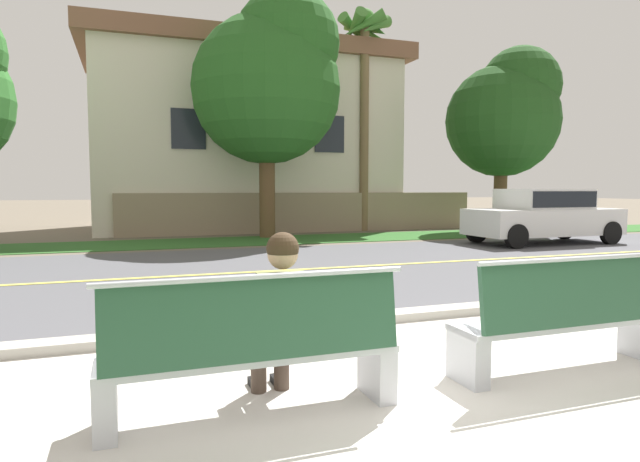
# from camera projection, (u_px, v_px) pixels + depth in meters

# --- Properties ---
(ground_plane) EXTENTS (140.00, 140.00, 0.00)m
(ground_plane) POSITION_uv_depth(u_px,v_px,m) (235.00, 262.00, 11.31)
(ground_plane) COLOR #665B4C
(sidewalk_pavement) EXTENTS (44.00, 3.60, 0.01)m
(sidewalk_pavement) POSITION_uv_depth(u_px,v_px,m) (418.00, 387.00, 4.18)
(sidewalk_pavement) COLOR beige
(sidewalk_pavement) RESTS_ON ground_plane
(curb_edge) EXTENTS (44.00, 0.30, 0.11)m
(curb_edge) POSITION_uv_depth(u_px,v_px,m) (330.00, 322.00, 6.00)
(curb_edge) COLOR #ADA89E
(curb_edge) RESTS_ON ground_plane
(street_asphalt) EXTENTS (52.00, 8.00, 0.01)m
(street_asphalt) POSITION_uv_depth(u_px,v_px,m) (250.00, 272.00, 9.90)
(street_asphalt) COLOR #515156
(street_asphalt) RESTS_ON ground_plane
(road_centre_line) EXTENTS (48.00, 0.14, 0.01)m
(road_centre_line) POSITION_uv_depth(u_px,v_px,m) (250.00, 272.00, 9.90)
(road_centre_line) COLOR #E0CC4C
(road_centre_line) RESTS_ON ground_plane
(far_verge_grass) EXTENTS (48.00, 2.80, 0.02)m
(far_verge_grass) POSITION_uv_depth(u_px,v_px,m) (206.00, 242.00, 15.40)
(far_verge_grass) COLOR #2D6026
(far_verge_grass) RESTS_ON ground_plane
(bench_left) EXTENTS (2.00, 0.48, 1.01)m
(bench_left) POSITION_uv_depth(u_px,v_px,m) (255.00, 352.00, 3.56)
(bench_left) COLOR silver
(bench_left) RESTS_ON ground_plane
(bench_right) EXTENTS (2.00, 0.48, 1.01)m
(bench_right) POSITION_uv_depth(u_px,v_px,m) (568.00, 319.00, 4.46)
(bench_right) COLOR silver
(bench_right) RESTS_ON ground_plane
(seated_person_olive) EXTENTS (0.52, 0.68, 1.25)m
(seated_person_olive) POSITION_uv_depth(u_px,v_px,m) (279.00, 312.00, 3.78)
(seated_person_olive) COLOR #47382D
(seated_person_olive) RESTS_ON ground_plane
(car_white_near) EXTENTS (4.30, 1.86, 1.54)m
(car_white_near) POSITION_uv_depth(u_px,v_px,m) (543.00, 213.00, 15.09)
(car_white_near) COLOR silver
(car_white_near) RESTS_ON ground_plane
(shade_tree_left) EXTENTS (4.63, 4.63, 7.63)m
(shade_tree_left) POSITION_uv_depth(u_px,v_px,m) (272.00, 78.00, 16.61)
(shade_tree_left) COLOR brown
(shade_tree_left) RESTS_ON ground_plane
(shade_tree_centre) EXTENTS (3.94, 3.94, 6.50)m
(shade_tree_centre) POSITION_uv_depth(u_px,v_px,m) (507.00, 113.00, 18.94)
(shade_tree_centre) COLOR brown
(shade_tree_centre) RESTS_ON ground_plane
(palm_tree_tall) EXTENTS (2.09, 1.98, 7.95)m
(palm_tree_tall) POSITION_uv_depth(u_px,v_px,m) (365.00, 53.00, 19.25)
(palm_tree_tall) COLOR brown
(palm_tree_tall) RESTS_ON ground_plane
(garden_wall) EXTENTS (13.00, 0.36, 1.40)m
(garden_wall) POSITION_uv_depth(u_px,v_px,m) (309.00, 212.00, 19.06)
(garden_wall) COLOR gray
(garden_wall) RESTS_ON ground_plane
(house_across_street) EXTENTS (11.77, 6.91, 6.93)m
(house_across_street) POSITION_uv_depth(u_px,v_px,m) (243.00, 139.00, 21.28)
(house_across_street) COLOR beige
(house_across_street) RESTS_ON ground_plane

